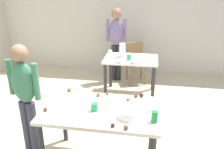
{
  "coord_description": "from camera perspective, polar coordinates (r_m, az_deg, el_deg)",
  "views": [
    {
      "loc": [
        0.54,
        -2.42,
        2.06
      ],
      "look_at": [
        0.05,
        0.52,
        0.9
      ],
      "focal_mm": 37.15,
      "sensor_mm": 36.0,
      "label": 1
    }
  ],
  "objects": [
    {
      "name": "wall_back",
      "position": [
        5.69,
        4.03,
        13.57
      ],
      "size": [
        6.4,
        0.1,
        2.6
      ],
      "primitive_type": "cube",
      "color": "beige",
      "rests_on": "ground_plane"
    },
    {
      "name": "dining_table_near",
      "position": [
        2.69,
        -2.67,
        -10.11
      ],
      "size": [
        1.31,
        0.8,
        0.75
      ],
      "color": "silver",
      "rests_on": "ground_plane"
    },
    {
      "name": "dining_table_far",
      "position": [
        4.47,
        4.63,
        2.59
      ],
      "size": [
        1.01,
        0.71,
        0.75
      ],
      "color": "white",
      "rests_on": "ground_plane"
    },
    {
      "name": "chair_far_table",
      "position": [
        5.18,
        5.82,
        3.61
      ],
      "size": [
        0.51,
        0.51,
        0.87
      ],
      "color": "olive",
      "rests_on": "ground_plane"
    },
    {
      "name": "person_girl_near",
      "position": [
        2.95,
        -20.65,
        -4.14
      ],
      "size": [
        0.45,
        0.27,
        1.45
      ],
      "color": "#383D4C",
      "rests_on": "ground_plane"
    },
    {
      "name": "person_adult_far",
      "position": [
        5.09,
        1.08,
        8.92
      ],
      "size": [
        0.46,
        0.24,
        1.6
      ],
      "color": "#28282D",
      "rests_on": "ground_plane"
    },
    {
      "name": "mixing_bowl",
      "position": [
        2.46,
        3.85,
        -9.75
      ],
      "size": [
        0.19,
        0.19,
        0.09
      ],
      "primitive_type": "cylinder",
      "color": "white",
      "rests_on": "dining_table_near"
    },
    {
      "name": "soda_can",
      "position": [
        2.42,
        10.42,
        -10.19
      ],
      "size": [
        0.07,
        0.07,
        0.12
      ],
      "primitive_type": "cylinder",
      "color": "#198438",
      "rests_on": "dining_table_near"
    },
    {
      "name": "fork_near",
      "position": [
        2.67,
        3.27,
        -8.05
      ],
      "size": [
        0.17,
        0.02,
        0.01
      ],
      "primitive_type": "cube",
      "color": "silver",
      "rests_on": "dining_table_near"
    },
    {
      "name": "cup_near_0",
      "position": [
        2.59,
        -4.36,
        -7.96
      ],
      "size": [
        0.08,
        0.08,
        0.09
      ],
      "primitive_type": "cylinder",
      "color": "green",
      "rests_on": "dining_table_near"
    },
    {
      "name": "cake_ball_0",
      "position": [
        2.89,
        5.9,
        -5.25
      ],
      "size": [
        0.05,
        0.05,
        0.05
      ],
      "primitive_type": "sphere",
      "color": "brown",
      "rests_on": "dining_table_near"
    },
    {
      "name": "cake_ball_1",
      "position": [
        2.8,
        3.91,
        -6.15
      ],
      "size": [
        0.04,
        0.04,
        0.04
      ],
      "primitive_type": "sphere",
      "color": "brown",
      "rests_on": "dining_table_near"
    },
    {
      "name": "cake_ball_2",
      "position": [
        2.91,
        7.27,
        -5.07
      ],
      "size": [
        0.05,
        0.05,
        0.05
      ],
      "primitive_type": "sphere",
      "color": "#3D2319",
      "rests_on": "dining_table_near"
    },
    {
      "name": "cake_ball_3",
      "position": [
        2.69,
        -16.09,
        -8.22
      ],
      "size": [
        0.05,
        0.05,
        0.05
      ],
      "primitive_type": "sphere",
      "color": "brown",
      "rests_on": "dining_table_near"
    },
    {
      "name": "cake_ball_4",
      "position": [
        2.32,
        0.2,
        -12.38
      ],
      "size": [
        0.04,
        0.04,
        0.04
      ],
      "primitive_type": "sphere",
      "color": "#3D2319",
      "rests_on": "dining_table_near"
    },
    {
      "name": "cake_ball_5",
      "position": [
        3.08,
        -10.48,
        -3.75
      ],
      "size": [
        0.05,
        0.05,
        0.05
      ],
      "primitive_type": "sphere",
      "color": "brown",
      "rests_on": "dining_table_near"
    },
    {
      "name": "cake_ball_6",
      "position": [
        2.9,
        -3.42,
        -5.01
      ],
      "size": [
        0.05,
        0.05,
        0.05
      ],
      "primitive_type": "sphere",
      "color": "brown",
      "rests_on": "dining_table_near"
    },
    {
      "name": "cake_ball_7",
      "position": [
        2.29,
        3.45,
        -12.84
      ],
      "size": [
        0.05,
        0.05,
        0.05
      ],
      "primitive_type": "sphere",
      "color": "brown",
      "rests_on": "dining_table_near"
    },
    {
      "name": "cake_ball_8",
      "position": [
        2.94,
        -1.23,
        -4.7
      ],
      "size": [
        0.04,
        0.04,
        0.04
      ],
      "primitive_type": "sphere",
      "color": "brown",
      "rests_on": "dining_table_near"
    },
    {
      "name": "pitcher_far",
      "position": [
        4.5,
        2.58,
        6.06
      ],
      "size": [
        0.13,
        0.13,
        0.26
      ],
      "primitive_type": "cylinder",
      "color": "white",
      "rests_on": "dining_table_far"
    },
    {
      "name": "cup_far_0",
      "position": [
        4.31,
        4.19,
        4.24
      ],
      "size": [
        0.08,
        0.08,
        0.1
      ],
      "primitive_type": "cylinder",
      "color": "green",
      "rests_on": "dining_table_far"
    },
    {
      "name": "cup_far_1",
      "position": [
        4.24,
        8.21,
        3.89
      ],
      "size": [
        0.08,
        0.08,
        0.12
      ],
      "primitive_type": "cylinder",
      "color": "white",
      "rests_on": "dining_table_far"
    },
    {
      "name": "cup_far_2",
      "position": [
        4.61,
        -0.47,
        5.41
      ],
      "size": [
        0.08,
        0.08,
        0.1
      ],
      "primitive_type": "cylinder",
      "color": "white",
      "rests_on": "dining_table_far"
    },
    {
      "name": "donut_far_0",
      "position": [
        4.51,
        8.43,
        4.4
      ],
      "size": [
        0.11,
        0.11,
        0.03
      ],
      "primitive_type": "torus",
      "color": "gold",
      "rests_on": "dining_table_far"
    },
    {
      "name": "donut_far_1",
      "position": [
        4.14,
        5.2,
        3.0
      ],
      "size": [
        0.1,
        0.1,
        0.03
      ],
      "primitive_type": "torus",
      "color": "pink",
      "rests_on": "dining_table_far"
    },
    {
      "name": "donut_far_2",
      "position": [
        4.74,
        2.16,
        5.43
      ],
      "size": [
        0.11,
        0.11,
        0.03
      ],
      "primitive_type": "torus",
      "color": "pink",
      "rests_on": "dining_table_far"
    },
    {
      "name": "donut_far_3",
      "position": [
        4.18,
        1.75,
        3.29
      ],
      "size": [
        0.14,
        0.14,
        0.04
      ],
      "primitive_type": "torus",
      "color": "white",
      "rests_on": "dining_table_far"
    },
    {
      "name": "donut_far_4",
      "position": [
        4.63,
        4.5,
        5.04
      ],
      "size": [
        0.12,
        0.12,
        0.04
      ],
      "primitive_type": "torus",
      "color": "pink",
      "rests_on": "dining_table_far"
    }
  ]
}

